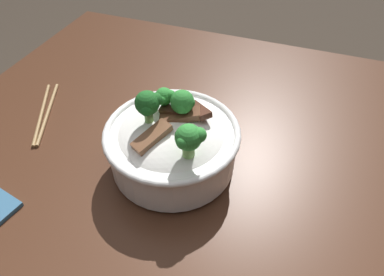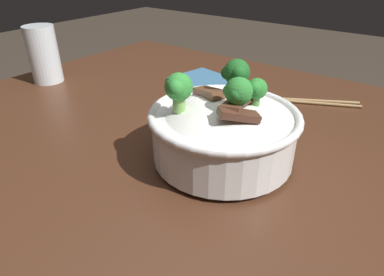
% 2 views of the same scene
% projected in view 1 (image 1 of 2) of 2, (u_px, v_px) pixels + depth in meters
% --- Properties ---
extents(dining_table, '(1.17, 0.93, 0.79)m').
position_uv_depth(dining_table, '(140.00, 222.00, 0.65)').
color(dining_table, '#472819').
rests_on(dining_table, ground).
extents(rice_bowl, '(0.23, 0.23, 0.16)m').
position_uv_depth(rice_bowl, '(172.00, 141.00, 0.57)').
color(rice_bowl, white).
rests_on(rice_bowl, dining_table).
extents(chopsticks_pair, '(0.19, 0.11, 0.01)m').
position_uv_depth(chopsticks_pair, '(45.00, 113.00, 0.71)').
color(chopsticks_pair, '#9E7A4C').
rests_on(chopsticks_pair, dining_table).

